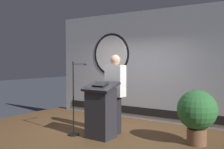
% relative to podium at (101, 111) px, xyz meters
% --- Properties ---
extents(ground_plane, '(40.00, 40.00, 0.00)m').
position_rel_podium_xyz_m(ground_plane, '(-0.19, 0.23, -0.85)').
color(ground_plane, '#383D47').
extents(stage_platform, '(6.40, 4.00, 0.30)m').
position_rel_podium_xyz_m(stage_platform, '(-0.19, 0.23, -0.70)').
color(stage_platform, brown).
rests_on(stage_platform, ground).
extents(banner_display, '(5.44, 0.12, 2.87)m').
position_rel_podium_xyz_m(banner_display, '(-0.21, 2.08, 0.88)').
color(banner_display, '#B2B7C1').
rests_on(banner_display, stage_platform).
extents(podium, '(0.64, 0.49, 1.14)m').
position_rel_podium_xyz_m(podium, '(0.00, 0.00, 0.00)').
color(podium, '#26262B').
rests_on(podium, stage_platform).
extents(speaker_person, '(0.40, 0.26, 1.68)m').
position_rel_podium_xyz_m(speaker_person, '(0.03, 0.48, 0.31)').
color(speaker_person, black).
rests_on(speaker_person, stage_platform).
extents(microphone_stand, '(0.24, 0.54, 1.54)m').
position_rel_podium_xyz_m(microphone_stand, '(-0.60, -0.10, -0.00)').
color(microphone_stand, black).
rests_on(microphone_stand, stage_platform).
extents(potted_plant, '(0.74, 0.74, 1.02)m').
position_rel_podium_xyz_m(potted_plant, '(1.73, 0.66, 0.06)').
color(potted_plant, brown).
rests_on(potted_plant, stage_platform).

